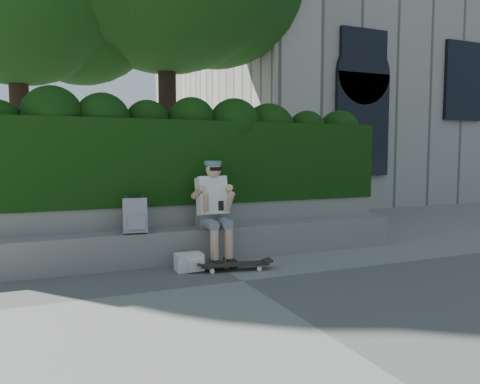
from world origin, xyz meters
name	(u,v)px	position (x,y,z in m)	size (l,w,h in m)	color
ground	(242,281)	(0.00, 0.00, 0.00)	(80.00, 80.00, 0.00)	slate
bench_ledge	(207,243)	(0.00, 1.25, 0.23)	(6.00, 0.45, 0.45)	gray
planter_wall	(196,227)	(0.00, 1.73, 0.38)	(6.00, 0.50, 0.75)	gray
hedge	(191,162)	(0.00, 1.95, 1.35)	(6.00, 1.00, 1.20)	black
building	(340,0)	(9.00, 11.00, 7.50)	(12.00, 12.00, 15.00)	gray
person	(213,207)	(0.03, 1.07, 0.75)	(0.40, 0.76, 1.38)	slate
skateboard	(235,265)	(0.10, 0.49, 0.07)	(0.88, 0.38, 0.09)	black
backpack_plaid	(135,216)	(-1.01, 1.15, 0.67)	(0.31, 0.16, 0.45)	#A7A7AC
backpack_ground	(189,262)	(-0.43, 0.72, 0.11)	(0.34, 0.24, 0.22)	silver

